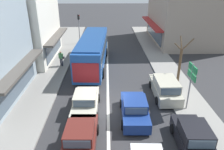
# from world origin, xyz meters

# --- Properties ---
(ground_plane) EXTENTS (140.00, 140.00, 0.00)m
(ground_plane) POSITION_xyz_m (0.00, 0.00, 0.00)
(ground_plane) COLOR #2D2D30
(lane_centre_line) EXTENTS (0.20, 28.00, 0.01)m
(lane_centre_line) POSITION_xyz_m (0.00, 4.00, 0.00)
(lane_centre_line) COLOR silver
(lane_centre_line) RESTS_ON ground
(sidewalk_left) EXTENTS (5.20, 44.00, 0.14)m
(sidewalk_left) POSITION_xyz_m (-6.80, 6.00, 0.07)
(sidewalk_left) COLOR gray
(sidewalk_left) RESTS_ON ground
(kerb_right) EXTENTS (2.80, 44.00, 0.12)m
(kerb_right) POSITION_xyz_m (6.20, 6.00, 0.06)
(kerb_right) COLOR gray
(kerb_right) RESTS_ON ground
(shopfront_mid_block) EXTENTS (8.95, 9.10, 7.74)m
(shopfront_mid_block) POSITION_xyz_m (-10.18, 10.71, 3.87)
(shopfront_mid_block) COLOR silver
(shopfront_mid_block) RESTS_ON ground
(building_right_far) EXTENTS (10.05, 12.22, 9.54)m
(building_right_far) POSITION_xyz_m (11.48, 18.03, 4.76)
(building_right_far) COLOR gray
(building_right_far) RESTS_ON ground
(city_bus) EXTENTS (3.15, 10.97, 3.23)m
(city_bus) POSITION_xyz_m (-1.55, 8.13, 1.88)
(city_bus) COLOR #1E4C99
(city_bus) RESTS_ON ground
(sedan_adjacent_lane_trail) EXTENTS (1.98, 4.24, 1.47)m
(sedan_adjacent_lane_trail) POSITION_xyz_m (1.80, -1.48, 0.66)
(sedan_adjacent_lane_trail) COLOR navy
(sedan_adjacent_lane_trail) RESTS_ON ground
(sedan_adjacent_lane_lead) EXTENTS (1.95, 4.23, 1.47)m
(sedan_adjacent_lane_lead) POSITION_xyz_m (-1.61, -0.55, 0.66)
(sedan_adjacent_lane_lead) COLOR #B7B29E
(sedan_adjacent_lane_lead) RESTS_ON ground
(sedan_queue_gap_filler) EXTENTS (1.99, 4.25, 1.47)m
(sedan_queue_gap_filler) POSITION_xyz_m (-1.58, -4.40, 0.66)
(sedan_queue_gap_filler) COLOR #561E19
(sedan_queue_gap_filler) RESTS_ON ground
(parked_hatchback_kerb_front) EXTENTS (1.93, 3.76, 1.54)m
(parked_hatchback_kerb_front) POSITION_xyz_m (4.74, -4.43, 0.71)
(parked_hatchback_kerb_front) COLOR black
(parked_hatchback_kerb_front) RESTS_ON ground
(parked_wagon_kerb_second) EXTENTS (1.94, 4.50, 1.58)m
(parked_wagon_kerb_second) POSITION_xyz_m (4.62, 1.44, 0.75)
(parked_wagon_kerb_second) COLOR #B7B29E
(parked_wagon_kerb_second) RESTS_ON ground
(traffic_light_downstreet) EXTENTS (0.33, 0.24, 4.20)m
(traffic_light_downstreet) POSITION_xyz_m (-3.94, 16.79, 2.85)
(traffic_light_downstreet) COLOR gray
(traffic_light_downstreet) RESTS_ON ground
(directional_road_sign) EXTENTS (0.10, 1.40, 3.60)m
(directional_road_sign) POSITION_xyz_m (5.74, -0.61, 2.70)
(directional_road_sign) COLOR gray
(directional_road_sign) RESTS_ON ground
(street_tree_right) EXTENTS (1.69, 1.73, 4.22)m
(street_tree_right) POSITION_xyz_m (6.47, 3.93, 1.97)
(street_tree_right) COLOR brown
(street_tree_right) RESTS_ON ground
(pedestrian_with_handbag_near) EXTENTS (0.66, 0.38, 1.63)m
(pedestrian_with_handbag_near) POSITION_xyz_m (-4.93, 7.99, 1.07)
(pedestrian_with_handbag_near) COLOR #232838
(pedestrian_with_handbag_near) RESTS_ON sidewalk_left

